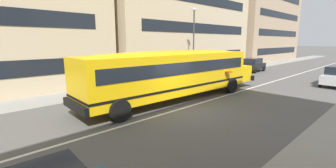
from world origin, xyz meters
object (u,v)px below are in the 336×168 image
parked_car_red_past_driveway (225,69)px  street_lamp (194,34)px  school_bus (176,71)px  parked_car_black_by_hydrant (253,65)px

parked_car_red_past_driveway → street_lamp: size_ratio=0.58×
parked_car_red_past_driveway → school_bus: bearing=-162.5°
school_bus → parked_car_black_by_hydrant: bearing=12.3°
parked_car_black_by_hydrant → parked_car_red_past_driveway: (-6.26, -0.07, 0.00)m
parked_car_black_by_hydrant → street_lamp: bearing=165.0°
parked_car_black_by_hydrant → street_lamp: (-8.98, 1.90, 3.47)m
school_bus → street_lamp: street_lamp is taller
parked_car_red_past_driveway → street_lamp: 4.83m
school_bus → parked_car_black_by_hydrant: (16.40, 2.88, -1.00)m
parked_car_red_past_driveway → street_lamp: (-2.72, 1.97, 3.47)m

